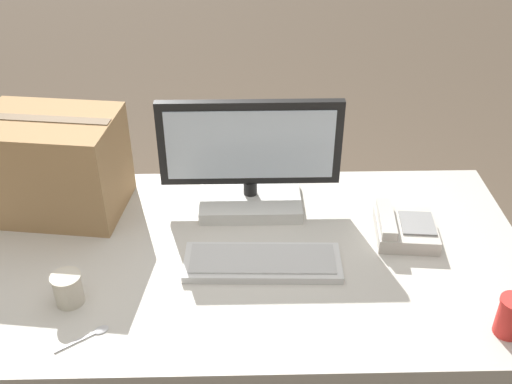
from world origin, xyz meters
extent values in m
cube|color=beige|center=(0.00, 0.00, 0.36)|extent=(1.80, 0.90, 0.71)
cube|color=white|center=(0.08, 0.26, 0.73)|extent=(0.33, 0.24, 0.04)
cylinder|color=black|center=(0.08, 0.26, 0.78)|extent=(0.04, 0.04, 0.05)
cube|color=black|center=(0.08, 0.26, 0.94)|extent=(0.57, 0.03, 0.28)
cube|color=silver|center=(0.08, 0.24, 0.94)|extent=(0.52, 0.01, 0.23)
cube|color=silver|center=(0.11, -0.06, 0.73)|extent=(0.45, 0.17, 0.02)
cube|color=silver|center=(0.11, -0.06, 0.74)|extent=(0.42, 0.14, 0.01)
cube|color=beige|center=(0.55, 0.07, 0.74)|extent=(0.20, 0.21, 0.05)
cube|color=beige|center=(0.49, 0.08, 0.77)|extent=(0.06, 0.19, 0.03)
cube|color=gray|center=(0.58, 0.07, 0.76)|extent=(0.11, 0.13, 0.01)
cylinder|color=beige|center=(-0.41, -0.19, 0.76)|extent=(0.07, 0.07, 0.08)
cylinder|color=beige|center=(-0.41, -0.19, 0.80)|extent=(0.08, 0.08, 0.01)
cylinder|color=red|center=(0.72, -0.33, 0.76)|extent=(0.07, 0.07, 0.10)
cube|color=silver|center=(-0.36, -0.34, 0.72)|extent=(0.09, 0.07, 0.00)
ellipsoid|color=silver|center=(-0.31, -0.30, 0.72)|extent=(0.05, 0.04, 0.00)
cube|color=tan|center=(-0.54, 0.25, 0.87)|extent=(0.45, 0.35, 0.32)
cube|color=brown|center=(-0.54, 0.25, 1.04)|extent=(0.40, 0.09, 0.00)
camera|label=1|loc=(0.06, -1.38, 1.84)|focal=42.00mm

